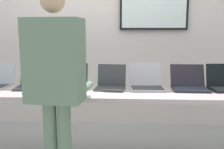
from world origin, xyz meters
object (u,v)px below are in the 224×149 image
laptop_station_3 (111,83)px  laptop_station_5 (189,84)px  laptop_station_1 (34,82)px  laptop_station_4 (146,83)px  person (56,75)px  workbench (90,94)px  laptop_station_2 (70,82)px

laptop_station_3 → laptop_station_5: bearing=2.0°
laptop_station_1 → laptop_station_3: (0.85, -0.02, -0.00)m
laptop_station_4 → person: bearing=-137.1°
laptop_station_3 → laptop_station_5: size_ratio=0.90×
laptop_station_1 → laptop_station_4: laptop_station_1 is taller
workbench → person: (-0.18, -0.62, 0.31)m
laptop_station_1 → laptop_station_4: size_ratio=0.92×
laptop_station_5 → workbench: bearing=-174.9°
workbench → person: size_ratio=1.99×
laptop_station_2 → person: person is taller
laptop_station_2 → person: 0.75m
laptop_station_2 → laptop_station_5: size_ratio=0.99×
laptop_station_3 → person: 0.82m
laptop_station_2 → laptop_station_3: bearing=-4.7°
person → laptop_station_2: bearing=93.9°
workbench → laptop_station_2: (-0.23, 0.10, 0.11)m
laptop_station_1 → workbench: bearing=-8.0°
laptop_station_1 → laptop_station_3: 0.85m
workbench → laptop_station_1: 0.65m
person → laptop_station_4: bearing=42.9°
laptop_station_3 → person: size_ratio=0.20×
laptop_station_1 → laptop_station_4: (1.23, 0.02, -0.00)m
laptop_station_3 → laptop_station_4: size_ratio=0.82×
workbench → laptop_station_1: bearing=172.0°
laptop_station_5 → laptop_station_4: bearing=178.6°
laptop_station_5 → laptop_station_2: bearing=179.7°
workbench → laptop_station_5: (1.05, 0.09, 0.10)m
workbench → laptop_station_3: (0.21, 0.06, 0.11)m
workbench → laptop_station_1: laptop_station_1 is taller
laptop_station_2 → laptop_station_1: bearing=-178.2°
workbench → person: person is taller
laptop_station_5 → laptop_station_3: bearing=-178.0°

